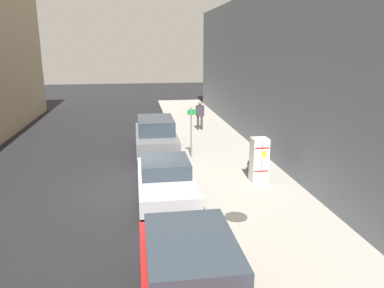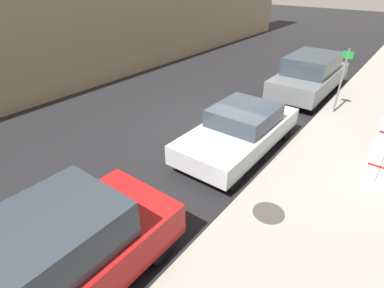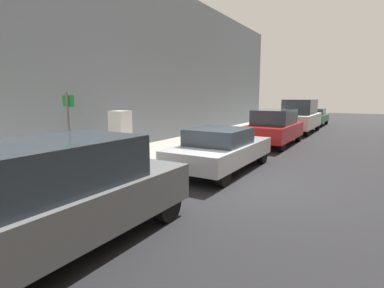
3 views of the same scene
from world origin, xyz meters
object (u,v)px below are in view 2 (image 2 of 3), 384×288
(street_sign_post, at_px, (342,78))
(parked_suv_gray, at_px, (310,75))
(parked_sedan_silver, at_px, (240,130))
(parked_suv_red, at_px, (46,265))

(street_sign_post, distance_m, parked_suv_gray, 2.29)
(street_sign_post, relative_size, parked_sedan_silver, 0.53)
(parked_suv_gray, xyz_separation_m, parked_sedan_silver, (0.00, 5.98, -0.17))
(parked_sedan_silver, height_order, parked_suv_red, parked_suv_red)
(parked_sedan_silver, relative_size, parked_suv_red, 0.98)
(street_sign_post, xyz_separation_m, parked_suv_gray, (1.56, -1.58, -0.57))
(parked_suv_red, bearing_deg, parked_suv_gray, -90.00)
(street_sign_post, height_order, parked_sedan_silver, street_sign_post)
(street_sign_post, xyz_separation_m, parked_suv_red, (1.56, 10.44, -0.57))
(street_sign_post, height_order, parked_suv_gray, street_sign_post)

